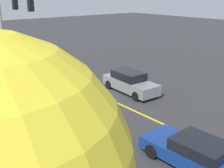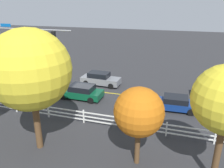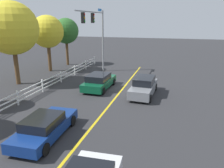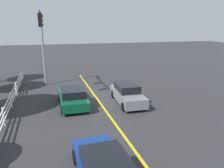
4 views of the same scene
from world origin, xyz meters
The scene contains 7 objects.
ground_plane centered at (0.00, 0.00, 0.00)m, with size 120.00×120.00×0.00m, color #2D2D30.
lane_center_stripe centered at (-4.00, 0.00, 0.00)m, with size 28.00×0.16×0.01m, color gold.
signal_assembly centered at (4.21, 4.08, 5.19)m, with size 7.52×0.37×7.38m.
car_0 centered at (-0.67, 2.11, 0.69)m, with size 4.59×2.08×1.42m.
car_2 centered at (-1.25, -2.11, 0.74)m, with size 4.64×1.98×1.52m.
car_3 centered at (-9.77, 2.00, 0.63)m, with size 4.68×2.07×1.28m.
white_rail_fence centered at (-3.00, 6.61, 0.60)m, with size 26.10×0.10×1.15m.
Camera 1 is at (-15.34, 10.93, 6.92)m, focal length 44.63 mm.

